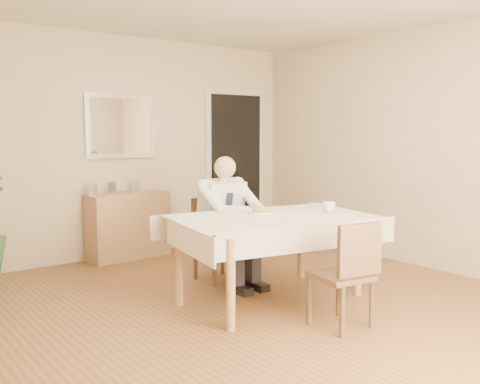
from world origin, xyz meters
TOP-DOWN VIEW (x-y plane):
  - room at (0.00, 0.00)m, footprint 5.00×5.02m
  - doorway at (1.55, 2.46)m, footprint 0.96×0.07m
  - mirror at (-0.13, 2.47)m, footprint 0.86×0.04m
  - dining_table at (0.15, 0.10)m, footprint 1.90×1.33m
  - chair_far at (0.15, 0.97)m, footprint 0.40×0.40m
  - chair_near at (0.15, -0.78)m, footprint 0.45×0.45m
  - seated_man at (0.15, 0.69)m, footprint 0.48×0.72m
  - plate at (0.18, 0.30)m, footprint 0.26×0.26m
  - food at (0.18, 0.30)m, footprint 0.14×0.14m
  - knife at (0.22, 0.24)m, footprint 0.01×0.13m
  - fork at (0.14, 0.24)m, footprint 0.01×0.13m
  - coffee_mug at (0.71, -0.05)m, footprint 0.12×0.12m
  - sideboard at (-0.13, 2.32)m, footprint 0.99×0.40m
  - photo_frame_left at (-0.56, 2.32)m, footprint 0.10×0.02m
  - photo_frame_center at (-0.31, 2.36)m, footprint 0.10×0.02m
  - photo_frame_right at (-0.01, 2.35)m, footprint 0.10×0.02m

SIDE VIEW (x-z plane):
  - sideboard at x=-0.13m, z-range 0.00..0.77m
  - chair_near at x=0.15m, z-range 0.05..0.87m
  - chair_far at x=0.15m, z-range 0.05..0.87m
  - dining_table at x=0.15m, z-range 0.29..1.04m
  - seated_man at x=0.15m, z-range 0.07..1.31m
  - plate at x=0.18m, z-range 0.75..0.77m
  - knife at x=0.22m, z-range 0.77..0.78m
  - fork at x=0.14m, z-range 0.77..0.78m
  - food at x=0.18m, z-range 0.76..0.81m
  - coffee_mug at x=0.71m, z-range 0.75..0.85m
  - photo_frame_left at x=-0.56m, z-range 0.77..0.91m
  - photo_frame_center at x=-0.31m, z-range 0.77..0.91m
  - photo_frame_right at x=-0.01m, z-range 0.77..0.91m
  - doorway at x=1.55m, z-range -0.05..2.05m
  - room at x=0.00m, z-range 0.00..2.60m
  - mirror at x=-0.13m, z-range 1.17..1.93m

